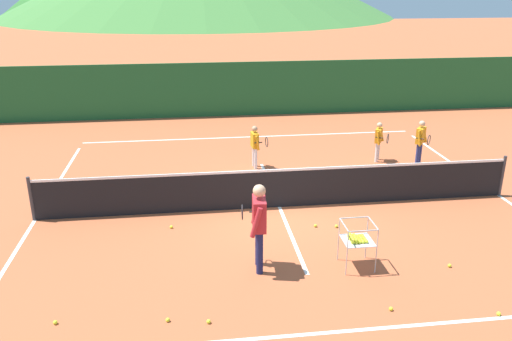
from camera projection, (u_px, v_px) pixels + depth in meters
The scene contains 22 objects.
ground_plane at pixel (279, 207), 12.50m from camera, with size 120.00×120.00×0.00m, color #B25633.
line_baseline_near at pixel (331, 332), 8.06m from camera, with size 11.30×0.08×0.01m, color white.
line_baseline_far at pixel (250, 137), 18.04m from camera, with size 11.30×0.08×0.01m, color white.
line_sideline_west at pixel (35, 220), 11.82m from camera, with size 0.08×10.73×0.01m, color white.
line_sideline_east at pixel (498, 195), 13.18m from camera, with size 0.08×10.73×0.01m, color white.
line_service_center at pixel (279, 207), 12.50m from camera, with size 0.08×6.16×0.01m, color white.
tennis_net at pixel (280, 188), 12.33m from camera, with size 11.39×0.08×1.05m.
instructor at pixel (259, 219), 9.50m from camera, with size 0.43×0.79×1.71m.
student_0 at pixel (255, 143), 14.87m from camera, with size 0.45×0.58×1.25m.
student_1 at pixel (379, 138), 15.42m from camera, with size 0.40×0.67×1.19m.
student_2 at pixel (421, 138), 15.11m from camera, with size 0.47×0.70×1.32m.
ball_cart at pixel (357, 239), 9.72m from camera, with size 0.58×0.58×0.90m.
tennis_ball_0 at pixel (168, 320), 8.31m from camera, with size 0.07×0.07×0.07m, color yellow.
tennis_ball_1 at pixel (55, 322), 8.25m from camera, with size 0.07×0.07×0.07m, color yellow.
tennis_ball_2 at pixel (450, 266), 9.88m from camera, with size 0.07×0.07×0.07m, color yellow.
tennis_ball_5 at pixel (315, 226), 11.48m from camera, with size 0.07×0.07×0.07m, color yellow.
tennis_ball_7 at pixel (336, 226), 11.46m from camera, with size 0.07×0.07×0.07m, color yellow.
tennis_ball_8 at pixel (209, 322), 8.27m from camera, with size 0.07×0.07×0.07m, color yellow.
tennis_ball_9 at pixel (171, 227), 11.42m from camera, with size 0.07×0.07×0.07m, color yellow.
tennis_ball_10 at pixel (499, 314), 8.46m from camera, with size 0.07×0.07×0.07m, color yellow.
tennis_ball_11 at pixel (391, 309), 8.59m from camera, with size 0.07×0.07×0.07m, color yellow.
windscreen_fence at pixel (241, 89), 20.53m from camera, with size 24.86×0.08×2.13m, color #1E5B2D.
Camera 1 is at (-2.02, -11.26, 5.16)m, focal length 36.45 mm.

